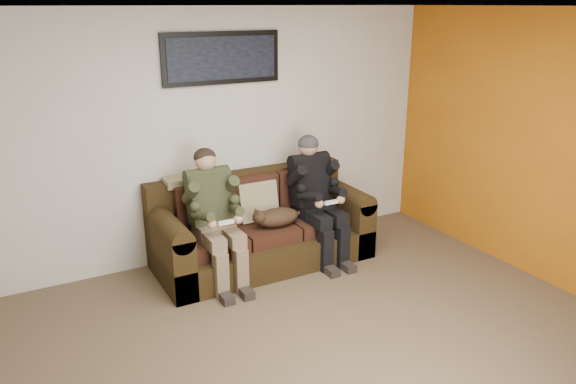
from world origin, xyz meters
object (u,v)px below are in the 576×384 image
person_left (214,209)px  person_right (316,191)px  sofa (260,229)px  cat (276,217)px  framed_poster (222,58)px

person_left → person_right: size_ratio=0.99×
sofa → cat: size_ratio=3.39×
person_left → framed_poster: bearing=56.8°
sofa → framed_poster: bearing=117.4°
sofa → person_right: person_right is taller
person_right → cat: 0.53m
sofa → person_left: person_left is taller
cat → sofa: bearing=108.8°
sofa → person_left: bearing=-162.0°
person_right → cat: (-0.50, -0.04, -0.19)m
cat → framed_poster: framed_poster is taller
cat → framed_poster: 1.69m
person_left → framed_poster: size_ratio=1.04×
person_right → sofa: bearing=162.0°
person_left → person_right: 1.15m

